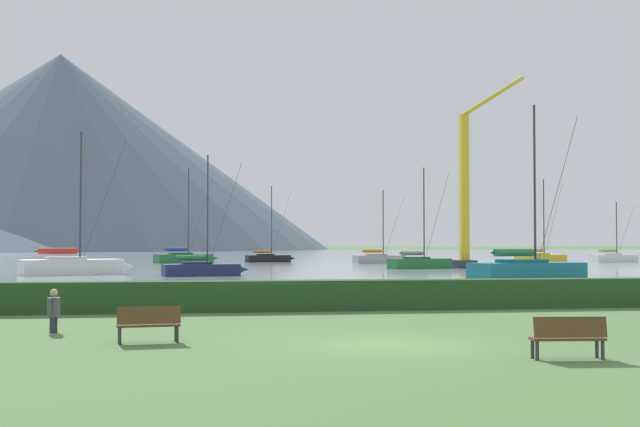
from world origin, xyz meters
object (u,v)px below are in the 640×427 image
(sailboat_slip_11, at_px, (529,270))
(sailboat_slip_12, at_px, (614,258))
(sailboat_slip_5, at_px, (202,269))
(sailboat_slip_9, at_px, (420,262))
(park_bench_under_tree, at_px, (149,322))
(person_seated_viewer, at_px, (54,309))
(dock_crane, at_px, (466,199))
(sailboat_slip_4, at_px, (73,265))
(sailboat_slip_2, at_px, (268,258))
(sailboat_slip_6, at_px, (541,258))
(park_bench_near_path, at_px, (568,335))
(sailboat_slip_1, at_px, (184,257))
(sailboat_slip_8, at_px, (380,259))

(sailboat_slip_11, bearing_deg, sailboat_slip_12, 41.27)
(sailboat_slip_5, bearing_deg, sailboat_slip_9, 24.22)
(park_bench_under_tree, xyz_separation_m, person_seated_viewer, (-2.80, 2.98, 0.16))
(dock_crane, bearing_deg, sailboat_slip_4, -161.53)
(sailboat_slip_2, bearing_deg, sailboat_slip_4, -125.12)
(sailboat_slip_6, distance_m, park_bench_under_tree, 88.40)
(sailboat_slip_11, distance_m, sailboat_slip_12, 58.64)
(sailboat_slip_5, relative_size, person_seated_viewer, 7.46)
(sailboat_slip_4, distance_m, sailboat_slip_6, 59.67)
(sailboat_slip_9, bearing_deg, park_bench_near_path, -118.39)
(sailboat_slip_1, bearing_deg, sailboat_slip_8, -33.73)
(sailboat_slip_9, distance_m, dock_crane, 8.03)
(sailboat_slip_1, relative_size, park_bench_near_path, 7.13)
(sailboat_slip_2, xyz_separation_m, sailboat_slip_5, (-9.16, -44.73, 0.00))
(park_bench_near_path, relative_size, person_seated_viewer, 1.33)
(sailboat_slip_11, xyz_separation_m, sailboat_slip_12, (31.92, 49.19, -0.18))
(sailboat_slip_8, xyz_separation_m, park_bench_under_tree, (-23.86, -79.10, -0.07))
(park_bench_near_path, distance_m, dock_crane, 66.94)
(sailboat_slip_4, relative_size, park_bench_under_tree, 6.96)
(sailboat_slip_8, xyz_separation_m, sailboat_slip_9, (-0.52, -20.33, 0.01))
(person_seated_viewer, relative_size, dock_crane, 0.06)
(sailboat_slip_4, relative_size, person_seated_viewer, 9.12)
(sailboat_slip_1, bearing_deg, sailboat_slip_12, -25.12)
(person_seated_viewer, bearing_deg, sailboat_slip_5, 100.47)
(sailboat_slip_6, bearing_deg, park_bench_near_path, -131.65)
(sailboat_slip_1, relative_size, dock_crane, 0.61)
(sailboat_slip_2, xyz_separation_m, sailboat_slip_4, (-19.23, -41.18, 0.19))
(sailboat_slip_6, relative_size, person_seated_viewer, 8.29)
(sailboat_slip_11, bearing_deg, park_bench_under_tree, -142.27)
(park_bench_near_path, bearing_deg, sailboat_slip_4, 113.74)
(sailboat_slip_8, bearing_deg, sailboat_slip_12, -5.72)
(sailboat_slip_11, distance_m, park_bench_near_path, 38.31)
(sailboat_slip_9, height_order, sailboat_slip_11, sailboat_slip_11)
(sailboat_slip_1, relative_size, sailboat_slip_2, 1.19)
(sailboat_slip_6, distance_m, sailboat_slip_11, 50.04)
(sailboat_slip_2, bearing_deg, park_bench_near_path, -101.20)
(sailboat_slip_5, bearing_deg, park_bench_near_path, -92.29)
(sailboat_slip_4, distance_m, sailboat_slip_9, 33.54)
(sailboat_slip_4, bearing_deg, sailboat_slip_8, 22.86)
(sailboat_slip_1, distance_m, person_seated_viewer, 81.56)
(sailboat_slip_11, height_order, park_bench_near_path, sailboat_slip_11)
(park_bench_under_tree, bearing_deg, park_bench_near_path, -32.57)
(sailboat_slip_6, distance_m, sailboat_slip_9, 27.20)
(sailboat_slip_1, xyz_separation_m, sailboat_slip_6, (43.36, -7.60, -0.05))
(sailboat_slip_1, relative_size, sailboat_slip_12, 1.51)
(sailboat_slip_11, relative_size, park_bench_near_path, 7.08)
(sailboat_slip_2, bearing_deg, sailboat_slip_11, -88.19)
(sailboat_slip_9, relative_size, sailboat_slip_11, 0.85)
(sailboat_slip_1, relative_size, sailboat_slip_8, 1.32)
(sailboat_slip_4, distance_m, sailboat_slip_12, 71.39)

